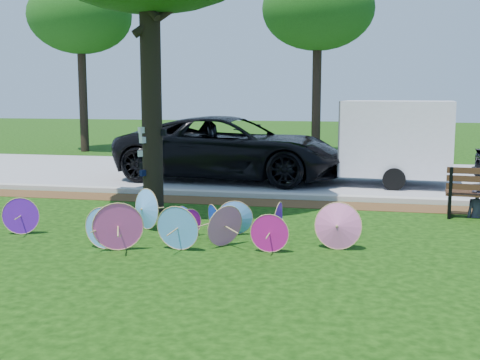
% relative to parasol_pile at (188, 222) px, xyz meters
% --- Properties ---
extents(ground, '(90.00, 90.00, 0.00)m').
position_rel_parasol_pile_xyz_m(ground, '(0.11, -0.51, -0.36)').
color(ground, black).
rests_on(ground, ground).
extents(mulch_strip, '(90.00, 1.00, 0.01)m').
position_rel_parasol_pile_xyz_m(mulch_strip, '(0.11, 3.99, -0.36)').
color(mulch_strip, '#472D16').
rests_on(mulch_strip, ground).
extents(curb, '(90.00, 0.30, 0.12)m').
position_rel_parasol_pile_xyz_m(curb, '(0.11, 4.69, -0.30)').
color(curb, '#B7B5AD').
rests_on(curb, ground).
extents(street, '(90.00, 8.00, 0.01)m').
position_rel_parasol_pile_xyz_m(street, '(0.11, 8.84, -0.36)').
color(street, gray).
rests_on(street, ground).
extents(parasol_pile, '(6.48, 2.17, 0.84)m').
position_rel_parasol_pile_xyz_m(parasol_pile, '(0.00, 0.00, 0.00)').
color(parasol_pile, '#E746A4').
rests_on(parasol_pile, ground).
extents(black_van, '(6.96, 3.63, 1.87)m').
position_rel_parasol_pile_xyz_m(black_van, '(-0.91, 7.55, 0.58)').
color(black_van, black).
rests_on(black_van, ground).
extents(cargo_trailer, '(3.06, 2.07, 2.64)m').
position_rel_parasol_pile_xyz_m(cargo_trailer, '(3.81, 7.39, 0.96)').
color(cargo_trailer, silver).
rests_on(cargo_trailer, ground).
extents(person_left, '(0.50, 0.38, 1.22)m').
position_rel_parasol_pile_xyz_m(person_left, '(5.28, 3.26, 0.25)').
color(person_left, '#353749').
rests_on(person_left, ground).
extents(bg_trees, '(26.93, 4.64, 7.40)m').
position_rel_parasol_pile_xyz_m(bg_trees, '(1.77, 14.68, 5.41)').
color(bg_trees, black).
rests_on(bg_trees, ground).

